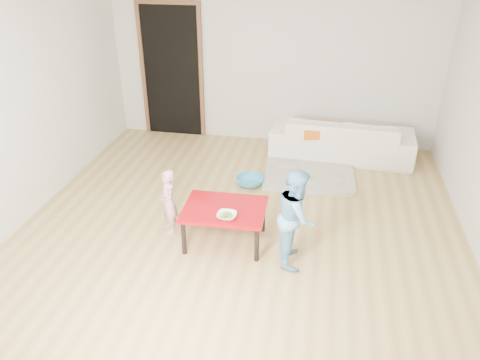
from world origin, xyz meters
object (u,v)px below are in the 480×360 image
(red_table, at_px, (225,225))
(basin, at_px, (250,181))
(child_pink, at_px, (168,202))
(child_blue, at_px, (297,217))
(bowl, at_px, (227,216))
(sofa, at_px, (341,137))

(red_table, relative_size, basin, 2.32)
(red_table, bearing_deg, child_pink, 171.22)
(child_blue, bearing_deg, red_table, 74.52)
(bowl, relative_size, child_blue, 0.19)
(red_table, distance_m, basin, 1.34)
(basin, bearing_deg, bowl, -89.44)
(red_table, xyz_separation_m, child_pink, (-0.66, 0.10, 0.16))
(sofa, xyz_separation_m, red_table, (-1.23, -2.49, -0.09))
(sofa, distance_m, red_table, 2.78)
(bowl, bearing_deg, sofa, 66.50)
(child_pink, bearing_deg, basin, 116.94)
(sofa, relative_size, red_table, 2.39)
(red_table, bearing_deg, bowl, -70.99)
(red_table, distance_m, bowl, 0.31)
(red_table, height_order, child_blue, child_blue)
(sofa, relative_size, child_pink, 2.76)
(child_blue, bearing_deg, child_pink, 76.12)
(child_pink, height_order, basin, child_pink)
(sofa, relative_size, child_blue, 2.01)
(child_blue, distance_m, basin, 1.72)
(child_pink, distance_m, basin, 1.45)
(bowl, bearing_deg, basin, 90.56)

